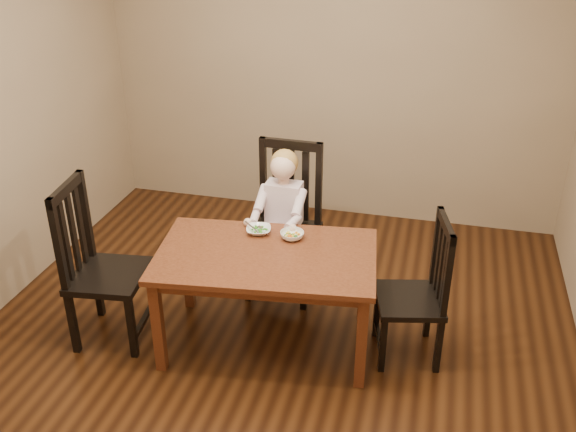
% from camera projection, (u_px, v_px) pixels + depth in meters
% --- Properties ---
extents(room, '(4.01, 4.01, 2.71)m').
position_uv_depth(room, '(271.00, 151.00, 3.72)').
color(room, '#3E200D').
rests_on(room, ground).
extents(dining_table, '(1.46, 0.98, 0.68)m').
position_uv_depth(dining_table, '(266.00, 264.00, 4.03)').
color(dining_table, '#461F10').
rests_on(dining_table, room).
extents(chair_child, '(0.50, 0.48, 1.13)m').
position_uv_depth(chair_child, '(285.00, 223.00, 4.66)').
color(chair_child, black).
rests_on(chair_child, room).
extents(chair_left, '(0.51, 0.53, 1.11)m').
position_uv_depth(chair_left, '(100.00, 267.00, 4.14)').
color(chair_left, black).
rests_on(chair_left, room).
extents(chair_right, '(0.48, 0.50, 0.97)m').
position_uv_depth(chair_right, '(418.00, 293.00, 3.99)').
color(chair_right, black).
rests_on(chair_right, room).
extents(toddler, '(0.35, 0.43, 0.58)m').
position_uv_depth(toddler, '(283.00, 208.00, 4.55)').
color(toddler, white).
rests_on(toddler, chair_child).
extents(bowl_peas, '(0.19, 0.19, 0.04)m').
position_uv_depth(bowl_peas, '(259.00, 230.00, 4.22)').
color(bowl_peas, white).
rests_on(bowl_peas, dining_table).
extents(bowl_veg, '(0.20, 0.20, 0.05)m').
position_uv_depth(bowl_veg, '(292.00, 235.00, 4.15)').
color(bowl_veg, white).
rests_on(bowl_veg, dining_table).
extents(fork, '(0.10, 0.06, 0.04)m').
position_uv_depth(fork, '(252.00, 228.00, 4.19)').
color(fork, silver).
rests_on(fork, bowl_peas).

